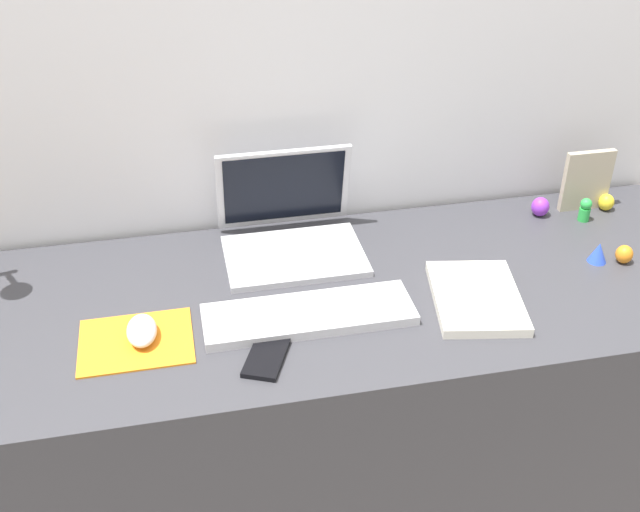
% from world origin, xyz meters
% --- Properties ---
extents(back_wall, '(2.98, 0.05, 1.59)m').
position_xyz_m(back_wall, '(0.00, 0.34, 0.80)').
color(back_wall, silver).
rests_on(back_wall, ground_plane).
extents(desk, '(1.78, 0.61, 0.74)m').
position_xyz_m(desk, '(0.00, 0.00, 0.37)').
color(desk, '#38383D').
rests_on(desk, ground_plane).
extents(laptop, '(0.30, 0.26, 0.21)m').
position_xyz_m(laptop, '(-0.05, 0.19, 0.79)').
color(laptop, silver).
rests_on(laptop, desk).
extents(keyboard, '(0.41, 0.13, 0.02)m').
position_xyz_m(keyboard, '(-0.06, -0.08, 0.75)').
color(keyboard, silver).
rests_on(keyboard, desk).
extents(mousepad, '(0.21, 0.17, 0.00)m').
position_xyz_m(mousepad, '(-0.39, -0.08, 0.74)').
color(mousepad, orange).
rests_on(mousepad, desk).
extents(mouse, '(0.06, 0.10, 0.03)m').
position_xyz_m(mouse, '(-0.37, -0.08, 0.76)').
color(mouse, silver).
rests_on(mouse, mousepad).
extents(cell_phone, '(0.11, 0.14, 0.01)m').
position_xyz_m(cell_phone, '(-0.15, -0.18, 0.74)').
color(cell_phone, black).
rests_on(cell_phone, desk).
extents(notebook_pad, '(0.21, 0.27, 0.02)m').
position_xyz_m(notebook_pad, '(0.28, -0.09, 0.75)').
color(notebook_pad, silver).
rests_on(notebook_pad, desk).
extents(picture_frame, '(0.12, 0.02, 0.15)m').
position_xyz_m(picture_frame, '(0.68, 0.22, 0.81)').
color(picture_frame, '#B2A58C').
rests_on(picture_frame, desk).
extents(toy_figurine_green, '(0.03, 0.03, 0.06)m').
position_xyz_m(toy_figurine_green, '(0.65, 0.16, 0.77)').
color(toy_figurine_green, green).
rests_on(toy_figurine_green, desk).
extents(toy_figurine_blue, '(0.04, 0.04, 0.05)m').
position_xyz_m(toy_figurine_blue, '(0.59, -0.01, 0.76)').
color(toy_figurine_blue, blue).
rests_on(toy_figurine_blue, desk).
extents(toy_figurine_orange, '(0.04, 0.04, 0.04)m').
position_xyz_m(toy_figurine_orange, '(0.65, -0.02, 0.76)').
color(toy_figurine_orange, orange).
rests_on(toy_figurine_orange, desk).
extents(toy_figurine_yellow, '(0.04, 0.04, 0.04)m').
position_xyz_m(toy_figurine_yellow, '(0.73, 0.20, 0.76)').
color(toy_figurine_yellow, yellow).
rests_on(toy_figurine_yellow, desk).
extents(toy_figurine_purple, '(0.04, 0.04, 0.05)m').
position_xyz_m(toy_figurine_purple, '(0.56, 0.21, 0.76)').
color(toy_figurine_purple, purple).
rests_on(toy_figurine_purple, desk).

